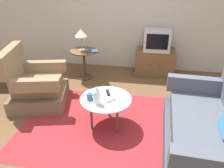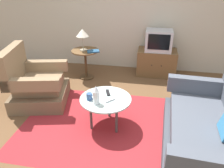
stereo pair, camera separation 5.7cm
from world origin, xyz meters
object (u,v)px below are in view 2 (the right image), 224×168
object	(u,v)px
armchair	(36,85)
tv_remote_silver	(110,100)
table_lamp	(82,34)
tv_remote_dark	(108,93)
couch	(208,133)
vase	(96,95)
television	(159,40)
mug	(90,97)
tv_stand	(156,62)
side_table	(85,58)
coffee_table	(106,101)
book	(93,51)

from	to	relation	value
armchair	tv_remote_silver	xyz separation A→B (m)	(1.35, -0.48, 0.15)
table_lamp	tv_remote_dark	size ratio (longest dim) A/B	2.53
couch	vase	size ratio (longest dim) A/B	6.51
television	vase	bearing A→B (deg)	-111.03
television	mug	size ratio (longest dim) A/B	4.15
tv_stand	vase	distance (m)	2.26
armchair	tv_stand	bearing A→B (deg)	114.85
side_table	table_lamp	bearing A→B (deg)	-142.33
coffee_table	tv_remote_silver	size ratio (longest dim) A/B	5.22
book	tv_remote_silver	bearing A→B (deg)	-89.12
couch	tv_remote_dark	distance (m)	1.38
book	table_lamp	bearing A→B (deg)	146.01
tv_stand	tv_remote_dark	size ratio (longest dim) A/B	4.77
coffee_table	tv_stand	bearing A→B (deg)	70.06
coffee_table	tv_remote_dark	distance (m)	0.15
coffee_table	armchair	bearing A→B (deg)	161.61
coffee_table	book	xyz separation A→B (m)	(-0.54, 1.43, 0.21)
table_lamp	book	distance (m)	0.39
coffee_table	tv_remote_dark	bearing A→B (deg)	88.26
armchair	side_table	distance (m)	1.21
armchair	couch	size ratio (longest dim) A/B	0.60
coffee_table	tv_remote_silver	world-z (taller)	tv_remote_silver
coffee_table	table_lamp	size ratio (longest dim) A/B	1.67
vase	book	size ratio (longest dim) A/B	0.95
armchair	side_table	size ratio (longest dim) A/B	1.70
vase	book	bearing A→B (deg)	106.00
couch	tv_remote_dark	xyz separation A→B (m)	(-1.30, 0.45, 0.15)
armchair	mug	distance (m)	1.20
vase	book	xyz separation A→B (m)	(-0.45, 1.58, 0.04)
tv_remote_silver	armchair	bearing A→B (deg)	112.67
table_lamp	mug	bearing A→B (deg)	-70.29
table_lamp	tv_remote_dark	bearing A→B (deg)	-60.27
side_table	tv_stand	size ratio (longest dim) A/B	0.75
mug	book	size ratio (longest dim) A/B	0.46
table_lamp	tv_remote_silver	xyz separation A→B (m)	(0.83, -1.53, -0.48)
television	tv_remote_silver	world-z (taller)	television
side_table	tv_stand	bearing A→B (deg)	17.07
tv_remote_dark	tv_stand	bearing A→B (deg)	-40.60
armchair	tv_remote_silver	bearing A→B (deg)	57.94
coffee_table	table_lamp	distance (m)	1.74
table_lamp	tv_remote_dark	world-z (taller)	table_lamp
side_table	vase	distance (m)	1.77
coffee_table	tv_stand	world-z (taller)	tv_stand
couch	tv_stand	bearing A→B (deg)	18.29
side_table	tv_remote_silver	bearing A→B (deg)	-62.74
couch	side_table	xyz separation A→B (m)	(-2.03, 1.81, 0.13)
vase	tv_remote_dark	world-z (taller)	vase
couch	tv_remote_silver	world-z (taller)	couch
armchair	vase	distance (m)	1.35
couch	tv_stand	distance (m)	2.33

